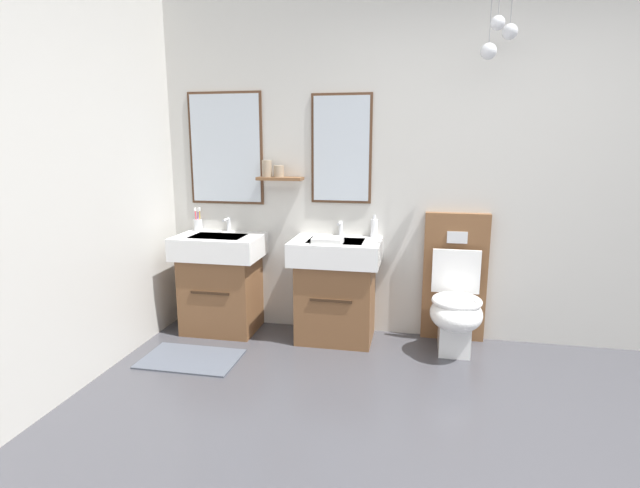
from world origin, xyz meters
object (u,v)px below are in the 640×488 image
at_px(vanity_sink_left, 221,280).
at_px(soap_dispenser, 374,228).
at_px(toothbrush_cup, 198,224).
at_px(toilet, 455,299).
at_px(folded_hand_towel, 328,241).
at_px(vanity_sink_right, 336,287).

relative_size(vanity_sink_left, soap_dispenser, 4.54).
xyz_separation_m(toothbrush_cup, soap_dispenser, (1.48, 0.01, 0.02)).
bearing_deg(soap_dispenser, toilet, -15.20).
xyz_separation_m(vanity_sink_left, soap_dispenser, (1.22, 0.18, 0.44)).
bearing_deg(toilet, folded_hand_towel, -170.40).
height_order(toilet, soap_dispenser, toilet).
distance_m(vanity_sink_right, soap_dispenser, 0.55).
relative_size(vanity_sink_left, toothbrush_cup, 4.05).
bearing_deg(toilet, toothbrush_cup, 175.63).
distance_m(vanity_sink_left, toothbrush_cup, 0.53).
bearing_deg(folded_hand_towel, toothbrush_cup, 164.69).
xyz_separation_m(vanity_sink_right, toothbrush_cup, (-1.21, 0.17, 0.43)).
height_order(vanity_sink_left, vanity_sink_right, same).
xyz_separation_m(toilet, folded_hand_towel, (-0.94, -0.16, 0.44)).
height_order(vanity_sink_left, soap_dispenser, soap_dispenser).
relative_size(vanity_sink_right, folded_hand_towel, 3.61).
bearing_deg(vanity_sink_left, toilet, 0.29).
relative_size(vanity_sink_left, vanity_sink_right, 1.00).
height_order(vanity_sink_left, toilet, toilet).
height_order(toothbrush_cup, soap_dispenser, toothbrush_cup).
xyz_separation_m(vanity_sink_left, toothbrush_cup, (-0.26, 0.17, 0.43)).
distance_m(vanity_sink_left, vanity_sink_right, 0.95).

